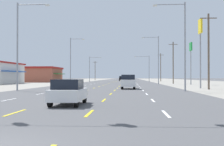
{
  "coord_description": "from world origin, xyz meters",
  "views": [
    {
      "loc": [
        3.61,
        -6.29,
        1.69
      ],
      "look_at": [
        -0.42,
        59.43,
        2.56
      ],
      "focal_mm": 46.51,
      "sensor_mm": 36.0,
      "label": 1
    }
  ],
  "objects_px": {
    "pole_sign_right_row_2": "(191,53)",
    "suv_center_turn_midfar": "(121,78)",
    "hatchback_inner_right_mid": "(129,79)",
    "streetlight_left_row_1": "(72,58)",
    "streetlight_right_row_0": "(182,40)",
    "pole_sign_right_row_1": "(200,37)",
    "streetlight_left_row_0": "(20,40)",
    "streetlight_left_row_2": "(91,67)",
    "streetlight_right_row_2": "(147,66)",
    "suv_inner_right_near": "(128,82)",
    "hatchback_center_turn_nearest": "(68,92)",
    "streetlight_right_row_1": "(157,57)"
  },
  "relations": [
    {
      "from": "suv_inner_right_near",
      "to": "streetlight_left_row_2",
      "type": "height_order",
      "value": "streetlight_left_row_2"
    },
    {
      "from": "hatchback_inner_right_mid",
      "to": "streetlight_left_row_0",
      "type": "xyz_separation_m",
      "value": [
        -13.05,
        -74.14,
        5.4
      ]
    },
    {
      "from": "streetlight_left_row_0",
      "to": "streetlight_right_row_1",
      "type": "xyz_separation_m",
      "value": [
        19.58,
        31.84,
        0.08
      ]
    },
    {
      "from": "suv_inner_right_near",
      "to": "streetlight_left_row_1",
      "type": "relative_size",
      "value": 0.46
    },
    {
      "from": "suv_center_turn_midfar",
      "to": "pole_sign_right_row_1",
      "type": "bearing_deg",
      "value": -80.11
    },
    {
      "from": "streetlight_right_row_0",
      "to": "suv_center_turn_midfar",
      "type": "bearing_deg",
      "value": 96.32
    },
    {
      "from": "streetlight_left_row_1",
      "to": "streetlight_left_row_0",
      "type": "bearing_deg",
      "value": -89.83
    },
    {
      "from": "streetlight_left_row_0",
      "to": "streetlight_right_row_2",
      "type": "relative_size",
      "value": 1.22
    },
    {
      "from": "streetlight_left_row_2",
      "to": "streetlight_right_row_2",
      "type": "distance_m",
      "value": 19.21
    },
    {
      "from": "pole_sign_right_row_1",
      "to": "pole_sign_right_row_2",
      "type": "xyz_separation_m",
      "value": [
        2.77,
        19.98,
        -0.67
      ]
    },
    {
      "from": "pole_sign_right_row_1",
      "to": "streetlight_right_row_0",
      "type": "relative_size",
      "value": 0.96
    },
    {
      "from": "hatchback_center_turn_nearest",
      "to": "streetlight_right_row_1",
      "type": "xyz_separation_m",
      "value": [
        9.85,
        49.41,
        5.48
      ]
    },
    {
      "from": "suv_inner_right_near",
      "to": "streetlight_left_row_1",
      "type": "distance_m",
      "value": 29.6
    },
    {
      "from": "pole_sign_right_row_1",
      "to": "streetlight_left_row_0",
      "type": "height_order",
      "value": "streetlight_left_row_0"
    },
    {
      "from": "streetlight_right_row_0",
      "to": "streetlight_left_row_1",
      "type": "distance_m",
      "value": 37.42
    },
    {
      "from": "pole_sign_right_row_2",
      "to": "streetlight_right_row_1",
      "type": "distance_m",
      "value": 7.8
    },
    {
      "from": "hatchback_center_turn_nearest",
      "to": "streetlight_right_row_2",
      "type": "relative_size",
      "value": 0.44
    },
    {
      "from": "streetlight_left_row_1",
      "to": "streetlight_right_row_1",
      "type": "xyz_separation_m",
      "value": [
        19.67,
        -0.0,
        0.19
      ]
    },
    {
      "from": "suv_center_turn_midfar",
      "to": "suv_inner_right_near",
      "type": "bearing_deg",
      "value": -87.71
    },
    {
      "from": "hatchback_inner_right_mid",
      "to": "suv_center_turn_midfar",
      "type": "height_order",
      "value": "suv_center_turn_midfar"
    },
    {
      "from": "pole_sign_right_row_1",
      "to": "streetlight_left_row_0",
      "type": "xyz_separation_m",
      "value": [
        -23.68,
        -8.21,
        -1.32
      ]
    },
    {
      "from": "suv_inner_right_near",
      "to": "streetlight_right_row_2",
      "type": "distance_m",
      "value": 58.29
    },
    {
      "from": "pole_sign_right_row_2",
      "to": "suv_center_turn_midfar",
      "type": "bearing_deg",
      "value": 105.66
    },
    {
      "from": "suv_inner_right_near",
      "to": "streetlight_left_row_2",
      "type": "xyz_separation_m",
      "value": [
        -13.06,
        57.81,
        4.03
      ]
    },
    {
      "from": "streetlight_left_row_2",
      "to": "streetlight_right_row_2",
      "type": "height_order",
      "value": "streetlight_right_row_2"
    },
    {
      "from": "streetlight_right_row_0",
      "to": "streetlight_right_row_2",
      "type": "bearing_deg",
      "value": 90.24
    },
    {
      "from": "streetlight_right_row_2",
      "to": "suv_center_turn_midfar",
      "type": "bearing_deg",
      "value": 111.8
    },
    {
      "from": "streetlight_right_row_0",
      "to": "streetlight_right_row_1",
      "type": "xyz_separation_m",
      "value": [
        0.01,
        31.84,
        0.23
      ]
    },
    {
      "from": "hatchback_inner_right_mid",
      "to": "streetlight_left_row_2",
      "type": "relative_size",
      "value": 0.45
    },
    {
      "from": "suv_inner_right_near",
      "to": "streetlight_left_row_0",
      "type": "distance_m",
      "value": 15.31
    },
    {
      "from": "suv_inner_right_near",
      "to": "streetlight_right_row_2",
      "type": "bearing_deg",
      "value": 83.94
    },
    {
      "from": "streetlight_right_row_2",
      "to": "streetlight_right_row_1",
      "type": "bearing_deg",
      "value": -89.51
    },
    {
      "from": "pole_sign_right_row_2",
      "to": "streetlight_left_row_1",
      "type": "relative_size",
      "value": 0.84
    },
    {
      "from": "streetlight_left_row_0",
      "to": "streetlight_right_row_0",
      "type": "xyz_separation_m",
      "value": [
        19.57,
        -0.0,
        -0.15
      ]
    },
    {
      "from": "hatchback_inner_right_mid",
      "to": "streetlight_right_row_0",
      "type": "bearing_deg",
      "value": -84.97
    },
    {
      "from": "suv_center_turn_midfar",
      "to": "streetlight_left_row_1",
      "type": "bearing_deg",
      "value": -100.25
    },
    {
      "from": "pole_sign_right_row_1",
      "to": "streetlight_left_row_2",
      "type": "bearing_deg",
      "value": 113.02
    },
    {
      "from": "streetlight_left_row_0",
      "to": "streetlight_right_row_2",
      "type": "height_order",
      "value": "streetlight_left_row_0"
    },
    {
      "from": "hatchback_center_turn_nearest",
      "to": "streetlight_right_row_2",
      "type": "height_order",
      "value": "streetlight_right_row_2"
    },
    {
      "from": "suv_center_turn_midfar",
      "to": "streetlight_right_row_2",
      "type": "xyz_separation_m",
      "value": [
        9.4,
        -23.49,
        4.25
      ]
    },
    {
      "from": "streetlight_left_row_0",
      "to": "streetlight_right_row_0",
      "type": "bearing_deg",
      "value": -0.0
    },
    {
      "from": "streetlight_left_row_2",
      "to": "streetlight_right_row_2",
      "type": "relative_size",
      "value": 0.97
    },
    {
      "from": "hatchback_inner_right_mid",
      "to": "suv_inner_right_near",
      "type": "bearing_deg",
      "value": -89.9
    },
    {
      "from": "streetlight_left_row_1",
      "to": "pole_sign_right_row_2",
      "type": "bearing_deg",
      "value": -7.84
    },
    {
      "from": "pole_sign_right_row_2",
      "to": "streetlight_right_row_2",
      "type": "height_order",
      "value": "pole_sign_right_row_2"
    },
    {
      "from": "hatchback_center_turn_nearest",
      "to": "streetlight_left_row_1",
      "type": "bearing_deg",
      "value": 101.24
    },
    {
      "from": "pole_sign_right_row_1",
      "to": "streetlight_right_row_0",
      "type": "xyz_separation_m",
      "value": [
        -4.1,
        -8.21,
        -1.47
      ]
    },
    {
      "from": "hatchback_center_turn_nearest",
      "to": "streetlight_left_row_1",
      "type": "distance_m",
      "value": 50.66
    },
    {
      "from": "streetlight_right_row_1",
      "to": "streetlight_right_row_2",
      "type": "bearing_deg",
      "value": 90.49
    },
    {
      "from": "streetlight_left_row_0",
      "to": "streetlight_left_row_2",
      "type": "bearing_deg",
      "value": 89.91
    }
  ]
}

